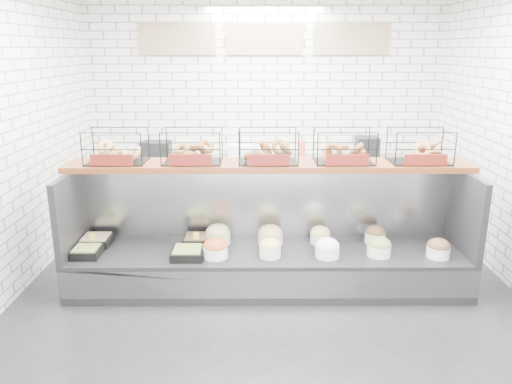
{
  "coord_description": "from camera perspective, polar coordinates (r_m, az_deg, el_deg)",
  "views": [
    {
      "loc": [
        -0.14,
        -4.44,
        2.38
      ],
      "look_at": [
        -0.12,
        0.45,
        0.97
      ],
      "focal_mm": 35.0,
      "sensor_mm": 36.0,
      "label": 1
    }
  ],
  "objects": [
    {
      "name": "ground",
      "position": [
        5.04,
        1.46,
        -12.07
      ],
      "size": [
        5.5,
        5.5,
        0.0
      ],
      "primitive_type": "plane",
      "color": "black",
      "rests_on": "ground"
    },
    {
      "name": "room_shell",
      "position": [
        5.05,
        1.43,
        12.47
      ],
      "size": [
        5.02,
        5.51,
        3.01
      ],
      "color": "white",
      "rests_on": "ground"
    },
    {
      "name": "display_case",
      "position": [
        5.2,
        1.38,
        -7.1
      ],
      "size": [
        4.0,
        0.9,
        1.2
      ],
      "color": "black",
      "rests_on": "ground"
    },
    {
      "name": "bagel_shelf",
      "position": [
        5.06,
        1.37,
        4.69
      ],
      "size": [
        4.1,
        0.5,
        0.4
      ],
      "color": "#532611",
      "rests_on": "display_case"
    },
    {
      "name": "prep_counter",
      "position": [
        7.13,
        0.91,
        0.56
      ],
      "size": [
        4.0,
        0.6,
        1.2
      ],
      "color": "#93969B",
      "rests_on": "ground"
    }
  ]
}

